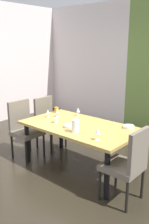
{
  "coord_description": "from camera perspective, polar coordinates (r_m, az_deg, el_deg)",
  "views": [
    {
      "loc": [
        2.64,
        -2.43,
        1.88
      ],
      "look_at": [
        0.14,
        0.42,
        0.85
      ],
      "focal_mm": 40.0,
      "sensor_mm": 36.0,
      "label": 1
    }
  ],
  "objects": [
    {
      "name": "chair_left_far",
      "position": [
        4.65,
        -6.06,
        -1.87
      ],
      "size": [
        0.44,
        0.44,
        0.94
      ],
      "rotation": [
        0.0,
        0.0,
        -1.57
      ],
      "color": "#675D50",
      "rests_on": "ground_plane"
    },
    {
      "name": "serving_bowl_east",
      "position": [
        3.68,
        12.3,
        -3.33
      ],
      "size": [
        0.16,
        0.16,
        0.04
      ],
      "primitive_type": "cylinder",
      "color": "white",
      "rests_on": "dining_table"
    },
    {
      "name": "ground_plane",
      "position": [
        4.05,
        -5.5,
        -12.65
      ],
      "size": [
        5.69,
        5.72,
        0.02
      ],
      "primitive_type": "cube",
      "color": "black"
    },
    {
      "name": "chair_right_near",
      "position": [
        3.08,
        12.24,
        -11.2
      ],
      "size": [
        0.44,
        0.44,
        0.96
      ],
      "rotation": [
        0.0,
        0.0,
        1.57
      ],
      "color": "#675D50",
      "rests_on": "ground_plane"
    },
    {
      "name": "cup_left",
      "position": [
        3.85,
        -4.33,
        -1.89
      ],
      "size": [
        0.07,
        0.07,
        0.08
      ],
      "primitive_type": "cylinder",
      "color": "white",
      "rests_on": "dining_table"
    },
    {
      "name": "wine_glass_south",
      "position": [
        4.13,
        -6.11,
        0.03
      ],
      "size": [
        0.06,
        0.06,
        0.13
      ],
      "color": "silver",
      "rests_on": "dining_table"
    },
    {
      "name": "serving_bowl_right",
      "position": [
        3.64,
        -1.16,
        -3.21
      ],
      "size": [
        0.17,
        0.17,
        0.04
      ],
      "primitive_type": "cylinder",
      "color": "white",
      "rests_on": "dining_table"
    },
    {
      "name": "wine_glass_front",
      "position": [
        3.14,
        5.34,
        -4.4
      ],
      "size": [
        0.07,
        0.07,
        0.17
      ],
      "color": "silver",
      "rests_on": "dining_table"
    },
    {
      "name": "pitcher_west",
      "position": [
        3.42,
        0.22,
        -3.19
      ],
      "size": [
        0.12,
        0.11,
        0.18
      ],
      "color": "white",
      "rests_on": "dining_table"
    },
    {
      "name": "wine_glass_near_shelf",
      "position": [
        4.16,
        -3.94,
        0.26
      ],
      "size": [
        0.06,
        0.06,
        0.14
      ],
      "color": "silver",
      "rests_on": "dining_table"
    },
    {
      "name": "chair_left_near",
      "position": [
        4.31,
        -11.46,
        -3.34
      ],
      "size": [
        0.44,
        0.44,
        0.97
      ],
      "rotation": [
        0.0,
        0.0,
        -1.57
      ],
      "color": "#675D50",
      "rests_on": "ground_plane"
    },
    {
      "name": "back_panel_interior",
      "position": [
        6.74,
        2.52,
        11.33
      ],
      "size": [
        2.54,
        0.1,
        2.85
      ],
      "primitive_type": "cube",
      "color": "silver",
      "rests_on": "ground_plane"
    },
    {
      "name": "dining_table",
      "position": [
        3.77,
        1.14,
        -4.11
      ],
      "size": [
        1.75,
        0.99,
        0.71
      ],
      "color": "#B59046",
      "rests_on": "ground_plane"
    },
    {
      "name": "cup_near_window",
      "position": [
        4.43,
        -4.15,
        0.52
      ],
      "size": [
        0.08,
        0.08,
        0.1
      ],
      "primitive_type": "cylinder",
      "color": "#B98017",
      "rests_on": "dining_table"
    },
    {
      "name": "wine_glass_rear",
      "position": [
        4.2,
        0.82,
        0.45
      ],
      "size": [
        0.06,
        0.06,
        0.15
      ],
      "color": "silver",
      "rests_on": "dining_table"
    }
  ]
}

